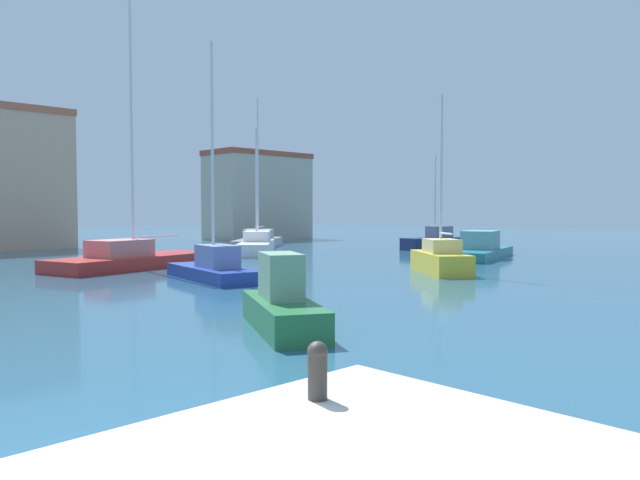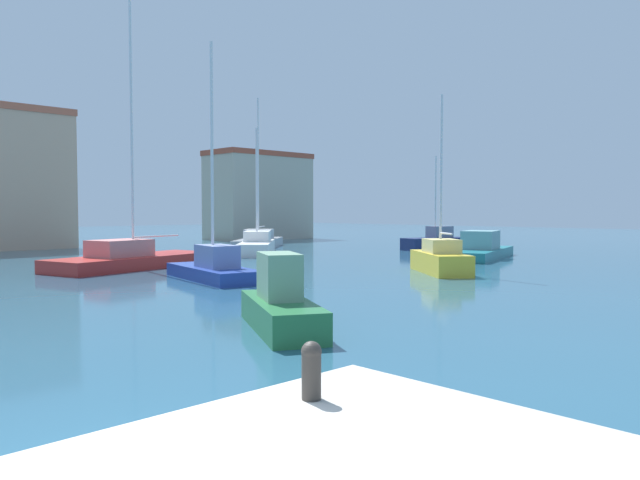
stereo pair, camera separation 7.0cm
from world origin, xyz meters
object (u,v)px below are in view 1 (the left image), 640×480
mooring_bollard (317,368)px  motorboat_green_outer_mooring (282,304)px  sailboat_yellow_distant_north (441,259)px  sailboat_white_behind_lamppost (257,245)px  sailboat_navy_inner_mooring (435,241)px  sailboat_red_near_pier (131,258)px  sailboat_grey_mid_harbor (258,241)px  sailboat_blue_far_left (214,267)px  motorboat_teal_far_right (481,249)px

mooring_bollard → motorboat_green_outer_mooring: motorboat_green_outer_mooring is taller
sailboat_yellow_distant_north → sailboat_white_behind_lamppost: bearing=83.8°
sailboat_navy_inner_mooring → sailboat_red_near_pier: bearing=174.6°
mooring_bollard → sailboat_yellow_distant_north: size_ratio=0.07×
sailboat_red_near_pier → sailboat_yellow_distant_north: bearing=-53.0°
sailboat_grey_mid_harbor → mooring_bollard: bearing=-127.8°
mooring_bollard → sailboat_white_behind_lamppost: (20.91, 27.26, -0.77)m
mooring_bollard → sailboat_grey_mid_harbor: (25.26, 32.56, -0.84)m
sailboat_red_near_pier → mooring_bollard: bearing=-113.4°
sailboat_yellow_distant_north → sailboat_white_behind_lamppost: 15.55m
sailboat_red_near_pier → sailboat_yellow_distant_north: size_ratio=1.75×
sailboat_blue_far_left → sailboat_white_behind_lamppost: bearing=44.9°
sailboat_red_near_pier → sailboat_white_behind_lamppost: size_ratio=1.72×
sailboat_yellow_distant_north → motorboat_green_outer_mooring: size_ratio=1.87×
sailboat_blue_far_left → motorboat_teal_far_right: size_ratio=1.16×
sailboat_navy_inner_mooring → motorboat_teal_far_right: 8.08m
motorboat_green_outer_mooring → sailboat_blue_far_left: bearing=63.8°
sailboat_red_near_pier → sailboat_white_behind_lamppost: bearing=18.4°
mooring_bollard → sailboat_yellow_distant_north: sailboat_yellow_distant_north is taller
sailboat_red_near_pier → sailboat_navy_inner_mooring: (22.58, -2.12, 0.09)m
motorboat_teal_far_right → sailboat_navy_inner_mooring: bearing=53.9°
sailboat_red_near_pier → motorboat_teal_far_right: sailboat_red_near_pier is taller
sailboat_white_behind_lamppost → sailboat_blue_far_left: bearing=-135.1°
motorboat_teal_far_right → sailboat_white_behind_lamppost: 14.15m
sailboat_blue_far_left → motorboat_teal_far_right: 17.83m
sailboat_red_near_pier → sailboat_navy_inner_mooring: size_ratio=2.08×
mooring_bollard → sailboat_grey_mid_harbor: size_ratio=0.05×
sailboat_yellow_distant_north → sailboat_blue_far_left: bearing=151.3°
motorboat_green_outer_mooring → motorboat_teal_far_right: 24.03m
sailboat_red_near_pier → motorboat_teal_far_right: 19.81m
mooring_bollard → sailboat_navy_inner_mooring: (32.83, 21.58, -0.73)m
sailboat_navy_inner_mooring → sailboat_grey_mid_harbor: size_ratio=0.59×
sailboat_red_near_pier → sailboat_navy_inner_mooring: 22.68m
mooring_bollard → motorboat_teal_far_right: motorboat_teal_far_right is taller
sailboat_white_behind_lamppost → motorboat_green_outer_mooring: bearing=-127.1°
sailboat_red_near_pier → sailboat_blue_far_left: 7.02m
sailboat_navy_inner_mooring → motorboat_teal_far_right: bearing=-126.1°
sailboat_navy_inner_mooring → motorboat_green_outer_mooring: 31.06m
mooring_bollard → sailboat_yellow_distant_north: bearing=31.5°
sailboat_yellow_distant_north → sailboat_white_behind_lamppost: size_ratio=0.98×
sailboat_navy_inner_mooring → motorboat_teal_far_right: (-4.76, -6.53, -0.09)m
sailboat_red_near_pier → sailboat_grey_mid_harbor: sailboat_red_near_pier is taller
sailboat_white_behind_lamppost → mooring_bollard: bearing=-127.5°
mooring_bollard → sailboat_blue_far_left: sailboat_blue_far_left is taller
sailboat_red_near_pier → sailboat_grey_mid_harbor: size_ratio=1.24×
sailboat_blue_far_left → motorboat_green_outer_mooring: size_ratio=2.26×
sailboat_grey_mid_harbor → sailboat_white_behind_lamppost: size_ratio=1.39×
sailboat_blue_far_left → sailboat_navy_inner_mooring: bearing=12.3°
sailboat_navy_inner_mooring → sailboat_white_behind_lamppost: size_ratio=0.83×
sailboat_red_near_pier → sailboat_white_behind_lamppost: (10.67, 3.55, 0.05)m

